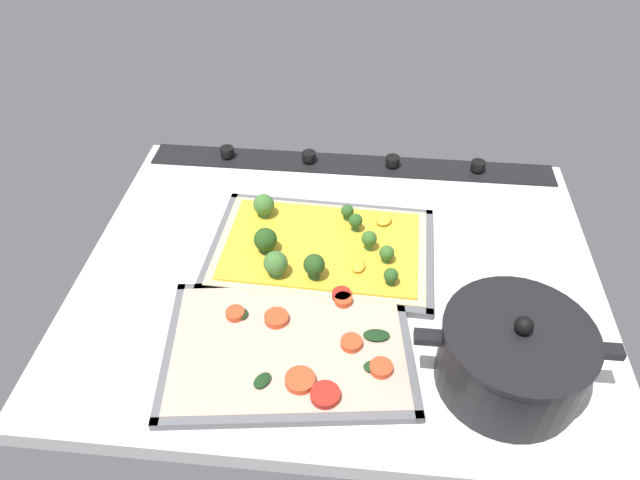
{
  "coord_description": "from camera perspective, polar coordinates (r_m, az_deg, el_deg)",
  "views": [
    {
      "loc": [
        -3.63,
        69.05,
        68.44
      ],
      "look_at": [
        3.22,
        0.03,
        6.44
      ],
      "focal_mm": 32.75,
      "sensor_mm": 36.0,
      "label": 1
    }
  ],
  "objects": [
    {
      "name": "ground_plane",
      "position": [
        0.98,
        1.87,
        -3.56
      ],
      "size": [
        85.39,
        68.41,
        3.0
      ],
      "primitive_type": "cube",
      "color": "white"
    },
    {
      "name": "stove_control_panel",
      "position": [
        1.21,
        2.99,
        7.51
      ],
      "size": [
        81.97,
        7.0,
        2.6
      ],
      "color": "black",
      "rests_on": "ground_plane"
    },
    {
      "name": "baking_tray_front",
      "position": [
        1.0,
        0.16,
        -1.08
      ],
      "size": [
        38.65,
        26.81,
        1.3
      ],
      "color": "slate",
      "rests_on": "ground_plane"
    },
    {
      "name": "broccoli_pizza",
      "position": [
        0.99,
        -0.27,
        -0.58
      ],
      "size": [
        36.16,
        24.32,
        5.78
      ],
      "color": "beige",
      "rests_on": "baking_tray_front"
    },
    {
      "name": "baking_tray_back",
      "position": [
        0.86,
        -3.08,
        -10.5
      ],
      "size": [
        38.41,
        29.4,
        1.3
      ],
      "color": "slate",
      "rests_on": "ground_plane"
    },
    {
      "name": "veggie_pizza_back",
      "position": [
        0.85,
        -2.71,
        -10.26
      ],
      "size": [
        35.73,
        26.71,
        1.9
      ],
      "color": "#CFA790",
      "rests_on": "baking_tray_back"
    },
    {
      "name": "cooking_pot",
      "position": [
        0.83,
        18.31,
        -10.77
      ],
      "size": [
        26.66,
        19.85,
        12.92
      ],
      "color": "black",
      "rests_on": "ground_plane"
    }
  ]
}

